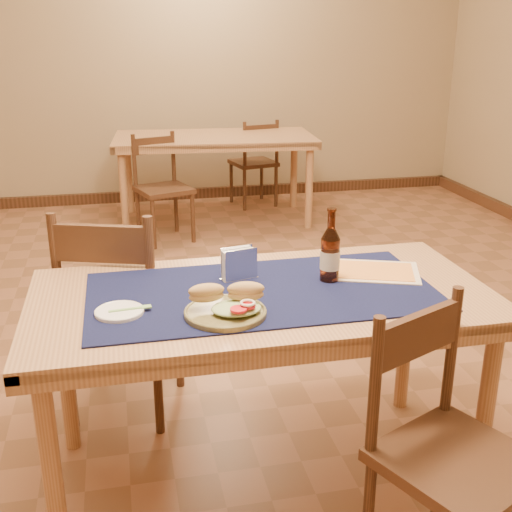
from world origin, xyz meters
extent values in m
cube|color=brown|center=(0.00, 0.00, -0.01)|extent=(6.00, 7.00, 0.02)
cube|color=#998563|center=(0.00, 3.51, 1.40)|extent=(6.00, 0.02, 2.80)
cylinder|color=#AB7C50|center=(-0.72, -1.12, 0.35)|extent=(0.06, 0.06, 0.71)
cylinder|color=#AB7C50|center=(0.72, -1.12, 0.35)|extent=(0.06, 0.06, 0.71)
cylinder|color=#AB7C50|center=(-0.72, -0.48, 0.35)|extent=(0.06, 0.06, 0.71)
cylinder|color=#AB7C50|center=(0.72, -0.48, 0.35)|extent=(0.06, 0.06, 0.71)
cube|color=#AB7C50|center=(0.00, -0.80, 0.73)|extent=(1.60, 0.80, 0.04)
cube|color=#0F1339|center=(0.00, -0.80, 0.75)|extent=(1.20, 0.60, 0.01)
cube|color=#452818|center=(0.00, 3.47, 0.05)|extent=(6.00, 0.06, 0.10)
cylinder|color=#AB7C50|center=(-0.43, 2.38, 0.35)|extent=(0.06, 0.06, 0.71)
cylinder|color=#AB7C50|center=(1.10, 2.25, 0.35)|extent=(0.06, 0.06, 0.71)
cylinder|color=#AB7C50|center=(-0.37, 3.07, 0.35)|extent=(0.06, 0.06, 0.71)
cylinder|color=#AB7C50|center=(1.16, 2.94, 0.35)|extent=(0.06, 0.06, 0.71)
cube|color=#AB7C50|center=(0.36, 2.66, 0.73)|extent=(1.76, 0.99, 0.04)
cylinder|color=#452818|center=(-0.24, -0.10, 0.24)|extent=(0.04, 0.04, 0.47)
cylinder|color=#452818|center=(-0.60, 0.02, 0.24)|extent=(0.04, 0.04, 0.47)
cylinder|color=#452818|center=(-0.36, -0.46, 0.24)|extent=(0.04, 0.04, 0.47)
cylinder|color=#452818|center=(-0.72, -0.34, 0.24)|extent=(0.04, 0.04, 0.47)
cube|color=#452818|center=(-0.48, -0.22, 0.47)|extent=(0.56, 0.56, 0.04)
cube|color=#452818|center=(-0.55, -0.41, 0.84)|extent=(0.37, 0.15, 0.15)
cylinder|color=#452818|center=(-0.37, -0.47, 0.71)|extent=(0.04, 0.04, 0.48)
cylinder|color=#452818|center=(-0.72, -0.35, 0.71)|extent=(0.04, 0.04, 0.48)
cylinder|color=#452818|center=(0.53, -1.20, 0.22)|extent=(0.03, 0.03, 0.43)
cube|color=#452818|center=(0.44, -1.43, 0.43)|extent=(0.54, 0.54, 0.04)
cube|color=#452818|center=(0.36, -1.26, 0.77)|extent=(0.33, 0.17, 0.14)
cylinder|color=#452818|center=(0.21, -1.33, 0.66)|extent=(0.03, 0.03, 0.44)
cylinder|color=#452818|center=(0.52, -1.19, 0.66)|extent=(0.03, 0.03, 0.44)
cylinder|color=#452818|center=(-0.23, 1.96, 0.21)|extent=(0.03, 0.03, 0.42)
cylinder|color=#452818|center=(0.09, 2.07, 0.21)|extent=(0.03, 0.03, 0.42)
cylinder|color=#452818|center=(-0.33, 2.28, 0.21)|extent=(0.03, 0.03, 0.42)
cylinder|color=#452818|center=(-0.01, 2.38, 0.21)|extent=(0.03, 0.03, 0.42)
cube|color=#452818|center=(-0.12, 2.17, 0.42)|extent=(0.49, 0.49, 0.04)
cube|color=#452818|center=(-0.17, 2.34, 0.74)|extent=(0.32, 0.13, 0.13)
cylinder|color=#452818|center=(-0.33, 2.29, 0.63)|extent=(0.03, 0.03, 0.43)
cylinder|color=#452818|center=(-0.02, 2.39, 0.63)|extent=(0.03, 0.03, 0.43)
cylinder|color=#452818|center=(0.93, 3.30, 0.20)|extent=(0.03, 0.03, 0.41)
cylinder|color=#452818|center=(0.61, 3.23, 0.20)|extent=(0.03, 0.03, 0.41)
cylinder|color=#452818|center=(1.00, 2.98, 0.20)|extent=(0.03, 0.03, 0.41)
cylinder|color=#452818|center=(0.68, 2.92, 0.20)|extent=(0.03, 0.03, 0.41)
cube|color=#452818|center=(0.80, 3.11, 0.41)|extent=(0.45, 0.45, 0.04)
cube|color=#452818|center=(0.84, 2.94, 0.73)|extent=(0.32, 0.10, 0.13)
cylinder|color=#452818|center=(1.00, 2.98, 0.62)|extent=(0.03, 0.03, 0.42)
cylinder|color=#452818|center=(0.68, 2.91, 0.62)|extent=(0.03, 0.03, 0.42)
cylinder|color=brown|center=(-0.16, -0.97, 0.76)|extent=(0.26, 0.26, 0.02)
torus|color=brown|center=(-0.16, -0.97, 0.77)|extent=(0.26, 0.26, 0.01)
ellipsoid|color=#9BB77D|center=(-0.13, -0.99, 0.79)|extent=(0.16, 0.13, 0.03)
ellipsoid|color=tan|center=(-0.21, -0.94, 0.82)|extent=(0.11, 0.05, 0.06)
ellipsoid|color=tan|center=(-0.09, -0.96, 0.82)|extent=(0.12, 0.06, 0.07)
cylinder|color=red|center=(-0.13, -1.04, 0.80)|extent=(0.05, 0.05, 0.01)
cylinder|color=red|center=(-0.10, -1.02, 0.80)|extent=(0.05, 0.05, 0.01)
torus|color=white|center=(-0.10, -1.02, 0.81)|extent=(0.05, 0.05, 0.01)
cylinder|color=white|center=(-0.49, -0.88, 0.76)|extent=(0.16, 0.16, 0.01)
torus|color=white|center=(-0.49, -0.88, 0.77)|extent=(0.16, 0.16, 0.01)
cube|color=#8BC96E|center=(-0.47, -0.89, 0.77)|extent=(0.11, 0.02, 0.00)
cube|color=#8BC96E|center=(-0.40, -0.88, 0.77)|extent=(0.03, 0.03, 0.00)
cylinder|color=#4E1F0D|center=(0.26, -0.75, 0.83)|extent=(0.07, 0.07, 0.16)
cone|color=#4E1F0D|center=(0.26, -0.75, 0.93)|extent=(0.07, 0.07, 0.04)
cylinder|color=#4E1F0D|center=(0.26, -0.75, 0.99)|extent=(0.03, 0.03, 0.06)
cylinder|color=#4E1F0D|center=(0.26, -0.75, 1.02)|extent=(0.03, 0.03, 0.01)
cylinder|color=beige|center=(0.26, -0.75, 0.83)|extent=(0.07, 0.07, 0.07)
cube|color=silver|center=(-0.06, -0.67, 0.76)|extent=(0.14, 0.08, 0.00)
cube|color=silver|center=(-0.05, -0.69, 0.82)|extent=(0.12, 0.03, 0.11)
cube|color=silver|center=(-0.06, -0.65, 0.82)|extent=(0.12, 0.03, 0.11)
cube|color=white|center=(-0.06, -0.67, 0.81)|extent=(0.12, 0.06, 0.11)
cube|color=#3D91C5|center=(-0.05, -0.69, 0.82)|extent=(0.08, 0.02, 0.04)
cube|color=beige|center=(0.46, -0.71, 0.76)|extent=(0.38, 0.33, 0.00)
cube|color=orange|center=(0.46, -0.71, 0.76)|extent=(0.33, 0.28, 0.00)
camera|label=1|loc=(-0.46, -2.81, 1.62)|focal=45.00mm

